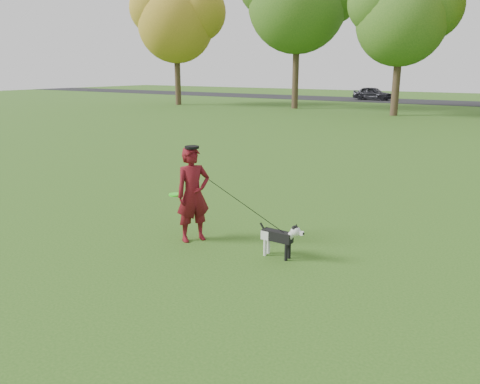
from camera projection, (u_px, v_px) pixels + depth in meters
The scene contains 5 objects.
ground at pixel (208, 250), 7.95m from camera, with size 120.00×120.00×0.00m, color #285116.
man at pixel (193, 194), 8.20m from camera, with size 0.62×0.41×1.69m, color #510B0C.
dog at pixel (281, 236), 7.52m from camera, with size 0.81×0.16×0.62m.
car_left at pixel (373, 93), 45.48m from camera, with size 1.49×3.70×1.26m, color black.
man_held_items at pixel (246, 206), 7.66m from camera, with size 2.29×0.29×1.29m.
Camera 1 is at (4.53, -5.92, 2.98)m, focal length 35.00 mm.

